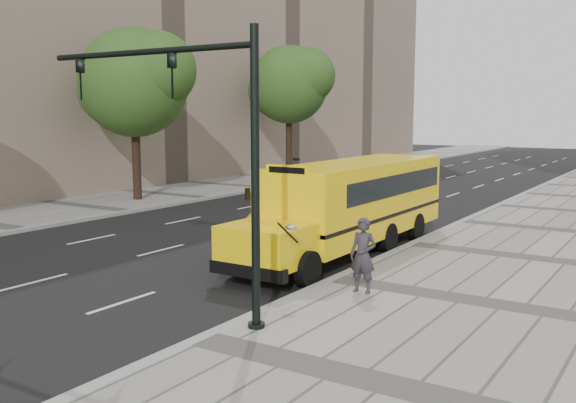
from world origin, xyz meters
The scene contains 11 objects.
ground centered at (0.00, 0.00, 0.00)m, with size 140.00×140.00×0.00m, color black.
sidewalk_far centered at (-11.00, 0.00, 0.07)m, with size 6.00×140.00×0.15m, color gray.
curb_museum centered at (6.00, 0.00, 0.07)m, with size 0.30×140.00×0.15m, color gray.
curb_far centered at (-8.00, 0.00, 0.07)m, with size 0.30×140.00×0.15m, color gray.
tree_b centered at (-10.39, 3.12, 6.24)m, with size 6.30×5.60×8.99m.
tree_c centered at (-10.40, 17.86, 6.66)m, with size 6.16×5.47×9.36m.
school_bus centered at (4.50, -1.43, 1.76)m, with size 2.96×11.56×3.19m.
taxi_near centered at (2.00, -3.06, 0.72)m, with size 1.69×4.20×1.43m, color yellow.
taxi_far centered at (-4.20, 8.78, 0.83)m, with size 1.76×5.06×1.67m, color yellow.
pedestrian centered at (7.30, -6.43, 1.10)m, with size 0.70×0.46×1.91m, color #2E2A32.
traffic_signal centered at (5.19, -10.05, 4.09)m, with size 6.18×0.36×6.40m.
Camera 1 is at (14.23, -20.67, 4.64)m, focal length 40.00 mm.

